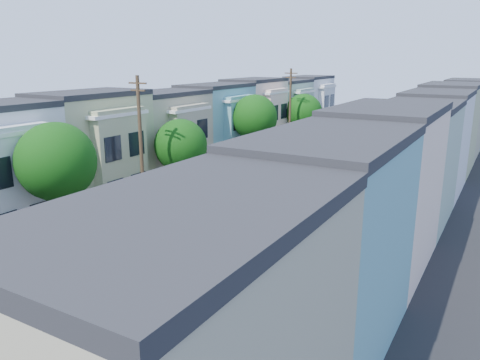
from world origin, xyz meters
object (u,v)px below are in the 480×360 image
Objects in this scene: parked_left_d at (232,177)px; parked_right_d at (386,156)px; tree_b at (55,162)px; utility_pole_near at (141,146)px; tree_e at (303,113)px; tree_far_r at (409,129)px; tree_c at (180,146)px; parked_left_b at (21,263)px; tree_d at (254,118)px; parked_right_c at (361,174)px; lead_sedan at (304,187)px; utility_pole_far at (290,111)px; fedex_truck at (244,211)px; parked_left_c at (128,221)px; motorcycle at (145,340)px; parked_right_b at (235,264)px; parked_right_a at (157,318)px.

parked_right_d is at bearing 63.12° from parked_left_d.
tree_b is 7.42m from utility_pole_near.
tree_e reaches higher than tree_far_r.
tree_b is 38.70m from tree_far_r.
tree_c is at bearing -118.45° from tree_far_r.
tree_e is at bearing 86.71° from parked_left_b.
tree_d is 1.96× the size of parked_right_d.
parked_right_c is at bearing 66.22° from parked_left_b.
lead_sedan is (8.47, -6.41, -4.69)m from tree_d.
parked_right_c is at bearing -35.84° from utility_pole_far.
tree_d reaches higher than tree_b.
utility_pole_near reaches higher than parked_right_d.
parked_right_d is (2.71, 27.43, -0.88)m from fedex_truck.
lead_sedan is at bearing 58.45° from parked_left_c.
parked_left_d is at bearing 119.63° from motorcycle.
parked_left_d is 18.58m from parked_right_b.
parked_right_c is (11.20, -8.09, -4.52)m from utility_pole_far.
tree_d reaches higher than parked_right_b.
tree_c reaches higher than fedex_truck.
parked_right_b is at bearing 10.04° from tree_b.
parked_left_c is (1.40, -33.15, -4.02)m from tree_e.
parked_right_d is at bearing 86.38° from parked_right_b.
parked_left_c is at bearing -110.15° from tree_far_r.
tree_c is at bearing -101.00° from parked_left_d.
tree_d is at bearing 112.23° from fedex_truck.
tree_far_r is at bearing 75.40° from parked_right_c.
tree_b reaches higher than parked_left_b.
lead_sedan is 23.04m from parked_left_b.
parked_right_c is (11.20, -12.02, -4.01)m from tree_e.
parked_right_b is (9.80, -2.22, 0.01)m from parked_left_c.
tree_b is 6.19m from parked_left_b.
tree_d reaches higher than parked_left_c.
tree_e is 21.45m from lead_sedan.
fedex_truck is 13.62m from motorcycle.
utility_pole_far is at bearing -89.98° from tree_e.
tree_far_r is 1.40× the size of parked_right_b.
tree_d reaches higher than tree_far_r.
parked_left_c is at bearing -87.58° from tree_e.
parked_left_b is (-7.09, -11.54, -0.80)m from fedex_truck.
parked_right_d is (9.80, 17.32, -0.09)m from parked_left_d.
tree_far_r is at bearing 28.34° from parked_right_d.
parked_right_a is (11.20, -16.35, -3.76)m from tree_c.
lead_sedan reaches higher than motorcycle.
lead_sedan is 1.19× the size of parked_right_a.
tree_e is at bearing 103.95° from parked_right_b.
tree_d is at bearing -90.01° from utility_pole_far.
parked_left_d is (-11.79, -18.57, -2.90)m from tree_far_r.
tree_b is 2.04× the size of parked_left_c.
utility_pole_near reaches higher than lead_sedan.
utility_pole_near is at bearing -115.67° from parked_right_d.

